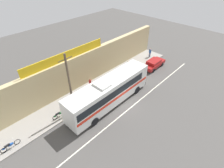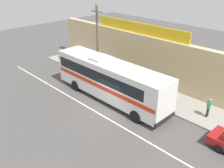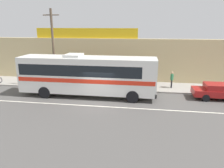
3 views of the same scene
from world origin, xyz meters
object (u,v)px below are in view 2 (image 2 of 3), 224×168
object	(u,v)px
motorcycle_blue	(92,69)
pedestrian_near_shop	(141,77)
motorcycle_orange	(62,58)
pedestrian_far_left	(209,106)
intercity_bus	(109,78)
utility_pole	(98,43)

from	to	relation	value
motorcycle_blue	pedestrian_near_shop	distance (m)	6.10
motorcycle_blue	motorcycle_orange	bearing A→B (deg)	-178.97
pedestrian_far_left	pedestrian_near_shop	world-z (taller)	pedestrian_near_shop
pedestrian_far_left	pedestrian_near_shop	size ratio (longest dim) A/B	0.97
motorcycle_blue	pedestrian_far_left	size ratio (longest dim) A/B	1.19
intercity_bus	pedestrian_far_left	world-z (taller)	intercity_bus
utility_pole	pedestrian_far_left	bearing A→B (deg)	6.28
intercity_bus	utility_pole	world-z (taller)	utility_pole
motorcycle_blue	intercity_bus	bearing A→B (deg)	-24.79
utility_pole	pedestrian_near_shop	bearing A→B (deg)	24.01
utility_pole	motorcycle_orange	bearing A→B (deg)	177.00
motorcycle_orange	pedestrian_far_left	size ratio (longest dim) A/B	1.15
utility_pole	motorcycle_orange	world-z (taller)	utility_pole
motorcycle_orange	pedestrian_far_left	world-z (taller)	pedestrian_far_left
utility_pole	pedestrian_far_left	world-z (taller)	utility_pole
pedestrian_near_shop	intercity_bus	bearing A→B (deg)	-95.57
utility_pole	motorcycle_orange	distance (m)	8.10
intercity_bus	pedestrian_near_shop	size ratio (longest dim) A/B	7.17
utility_pole	pedestrian_near_shop	world-z (taller)	utility_pole
motorcycle_orange	motorcycle_blue	bearing A→B (deg)	1.03
motorcycle_orange	motorcycle_blue	size ratio (longest dim) A/B	0.97
pedestrian_far_left	motorcycle_blue	bearing A→B (deg)	-176.56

